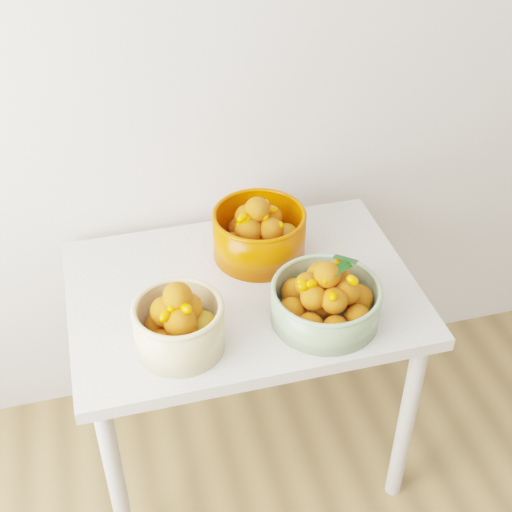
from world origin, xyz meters
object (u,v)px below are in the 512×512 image
object	(u,v)px
table	(243,312)
bowl_cream	(179,324)
bowl_orange	(259,233)
bowl_green	(326,299)

from	to	relation	value
table	bowl_cream	world-z (taller)	bowl_cream
bowl_cream	bowl_orange	bearing A→B (deg)	47.61
bowl_cream	bowl_green	size ratio (longest dim) A/B	0.84
bowl_orange	bowl_cream	bearing A→B (deg)	-132.39
bowl_green	bowl_orange	xyz separation A→B (m)	(-0.10, 0.32, 0.01)
bowl_green	table	bearing A→B (deg)	136.51
table	bowl_cream	distance (m)	0.33
table	bowl_orange	size ratio (longest dim) A/B	2.89
bowl_cream	bowl_orange	size ratio (longest dim) A/B	0.88
table	bowl_orange	distance (m)	0.24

